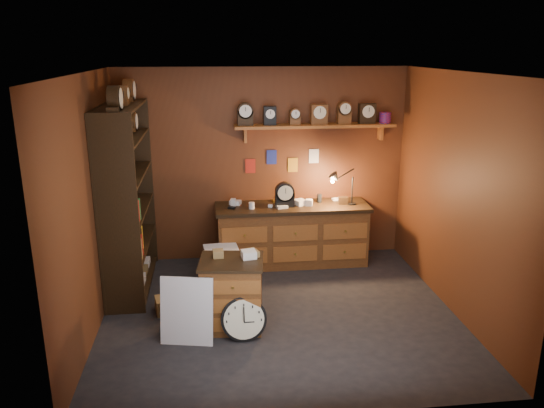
{
  "coord_description": "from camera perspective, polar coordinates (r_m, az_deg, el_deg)",
  "views": [
    {
      "loc": [
        -0.73,
        -5.45,
        2.95
      ],
      "look_at": [
        -0.04,
        0.35,
        1.21
      ],
      "focal_mm": 35.0,
      "sensor_mm": 36.0,
      "label": 1
    }
  ],
  "objects": [
    {
      "name": "big_round_clock",
      "position": [
        5.64,
        -3.05,
        -12.23
      ],
      "size": [
        0.48,
        0.16,
        0.48
      ],
      "color": "black",
      "rests_on": "ground"
    },
    {
      "name": "floor_box_b",
      "position": [
        6.05,
        -9.38,
        -12.3
      ],
      "size": [
        0.22,
        0.25,
        0.11
      ],
      "primitive_type": "cube",
      "rotation": [
        0.0,
        0.0,
        -0.21
      ],
      "color": "white",
      "rests_on": "ground"
    },
    {
      "name": "white_panel",
      "position": [
        5.77,
        -9.0,
        -14.41
      ],
      "size": [
        0.56,
        0.26,
        0.72
      ],
      "primitive_type": "cube",
      "rotation": [
        -0.17,
        0.0,
        -0.2
      ],
      "color": "silver",
      "rests_on": "ground"
    },
    {
      "name": "low_cabinet",
      "position": [
        5.81,
        -4.33,
        -9.29
      ],
      "size": [
        0.74,
        0.64,
        0.86
      ],
      "rotation": [
        0.0,
        0.0,
        -0.11
      ],
      "color": "brown",
      "rests_on": "ground"
    },
    {
      "name": "floor",
      "position": [
        6.24,
        0.79,
        -11.67
      ],
      "size": [
        4.0,
        4.0,
        0.0
      ],
      "primitive_type": "plane",
      "color": "black",
      "rests_on": "ground"
    },
    {
      "name": "room_shell",
      "position": [
        5.74,
        1.16,
        4.19
      ],
      "size": [
        4.02,
        3.62,
        2.71
      ],
      "color": "#572B14",
      "rests_on": "ground"
    },
    {
      "name": "workbench",
      "position": [
        7.44,
        2.18,
        -2.93
      ],
      "size": [
        2.12,
        0.66,
        1.36
      ],
      "color": "brown",
      "rests_on": "ground"
    },
    {
      "name": "shelving_unit",
      "position": [
        6.73,
        -15.6,
        1.33
      ],
      "size": [
        0.47,
        1.6,
        2.58
      ],
      "color": "black",
      "rests_on": "ground"
    },
    {
      "name": "floor_box_c",
      "position": [
        6.52,
        -9.31,
        -9.58
      ],
      "size": [
        0.35,
        0.35,
        0.2
      ],
      "primitive_type": "cube",
      "rotation": [
        0.0,
        0.0,
        0.75
      ],
      "color": "olive",
      "rests_on": "ground"
    },
    {
      "name": "floor_box_a",
      "position": [
        6.34,
        -11.06,
        -10.58
      ],
      "size": [
        0.33,
        0.3,
        0.18
      ],
      "primitive_type": "cube",
      "rotation": [
        0.0,
        0.0,
        0.2
      ],
      "color": "olive",
      "rests_on": "ground"
    },
    {
      "name": "mini_fridge",
      "position": [
        6.95,
        -5.41,
        -6.58
      ],
      "size": [
        0.48,
        0.5,
        0.45
      ],
      "rotation": [
        0.0,
        0.0,
        0.11
      ],
      "color": "silver",
      "rests_on": "ground"
    }
  ]
}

